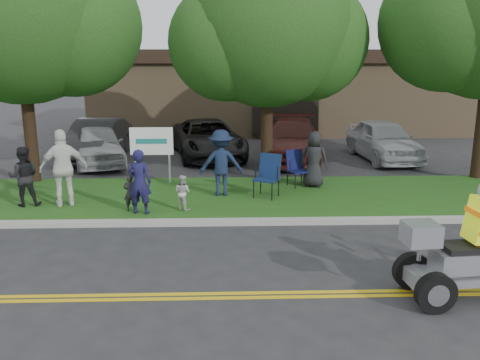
{
  "coord_description": "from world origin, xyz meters",
  "views": [
    {
      "loc": [
        -0.81,
        -8.03,
        3.82
      ],
      "look_at": [
        -0.48,
        2.0,
        1.31
      ],
      "focal_mm": 38.0,
      "sensor_mm": 36.0,
      "label": 1
    }
  ],
  "objects_px": {
    "lawn_chair_b": "(296,166)",
    "parked_car_right": "(292,140)",
    "spectator_adult_right": "(64,168)",
    "parked_car_far_left": "(98,145)",
    "lawn_chair_a": "(268,173)",
    "parked_car_mid": "(208,139)",
    "spectator_adult_left": "(139,182)",
    "parked_car_far_right": "(383,140)",
    "spectator_adult_mid": "(24,176)",
    "parked_car_left": "(97,139)"
  },
  "relations": [
    {
      "from": "lawn_chair_b",
      "to": "parked_car_right",
      "type": "height_order",
      "value": "parked_car_right"
    },
    {
      "from": "spectator_adult_right",
      "to": "parked_car_far_left",
      "type": "relative_size",
      "value": 0.47
    },
    {
      "from": "lawn_chair_a",
      "to": "parked_car_mid",
      "type": "height_order",
      "value": "parked_car_mid"
    },
    {
      "from": "parked_car_far_left",
      "to": "parked_car_mid",
      "type": "relative_size",
      "value": 0.81
    },
    {
      "from": "lawn_chair_b",
      "to": "spectator_adult_left",
      "type": "relative_size",
      "value": 0.66
    },
    {
      "from": "spectator_adult_right",
      "to": "parked_car_far_right",
      "type": "height_order",
      "value": "spectator_adult_right"
    },
    {
      "from": "parked_car_far_right",
      "to": "lawn_chair_b",
      "type": "bearing_deg",
      "value": -137.2
    },
    {
      "from": "spectator_adult_mid",
      "to": "parked_car_far_right",
      "type": "height_order",
      "value": "spectator_adult_mid"
    },
    {
      "from": "parked_car_right",
      "to": "lawn_chair_b",
      "type": "bearing_deg",
      "value": -87.4
    },
    {
      "from": "spectator_adult_right",
      "to": "parked_car_mid",
      "type": "distance_m",
      "value": 7.41
    },
    {
      "from": "lawn_chair_b",
      "to": "parked_car_far_right",
      "type": "relative_size",
      "value": 0.24
    },
    {
      "from": "lawn_chair_b",
      "to": "spectator_adult_right",
      "type": "relative_size",
      "value": 0.53
    },
    {
      "from": "lawn_chair_a",
      "to": "spectator_adult_right",
      "type": "relative_size",
      "value": 0.59
    },
    {
      "from": "parked_car_far_left",
      "to": "parked_car_mid",
      "type": "xyz_separation_m",
      "value": [
        3.82,
        1.14,
        0.0
      ]
    },
    {
      "from": "parked_car_mid",
      "to": "spectator_adult_right",
      "type": "bearing_deg",
      "value": -128.69
    },
    {
      "from": "parked_car_right",
      "to": "parked_car_far_right",
      "type": "distance_m",
      "value": 3.37
    },
    {
      "from": "spectator_adult_right",
      "to": "spectator_adult_left",
      "type": "bearing_deg",
      "value": 138.57
    },
    {
      "from": "spectator_adult_mid",
      "to": "parked_car_far_right",
      "type": "distance_m",
      "value": 12.32
    },
    {
      "from": "spectator_adult_left",
      "to": "parked_car_far_left",
      "type": "distance_m",
      "value": 6.65
    },
    {
      "from": "parked_car_mid",
      "to": "lawn_chair_b",
      "type": "bearing_deg",
      "value": -72.32
    },
    {
      "from": "parked_car_mid",
      "to": "spectator_adult_left",
      "type": "bearing_deg",
      "value": -112.36
    },
    {
      "from": "parked_car_far_right",
      "to": "parked_car_far_left",
      "type": "bearing_deg",
      "value": 178.01
    },
    {
      "from": "lawn_chair_a",
      "to": "spectator_adult_mid",
      "type": "height_order",
      "value": "spectator_adult_mid"
    },
    {
      "from": "lawn_chair_a",
      "to": "parked_car_far_right",
      "type": "height_order",
      "value": "parked_car_far_right"
    },
    {
      "from": "parked_car_mid",
      "to": "parked_car_right",
      "type": "xyz_separation_m",
      "value": [
        3.11,
        -0.62,
        0.04
      ]
    },
    {
      "from": "parked_car_left",
      "to": "parked_car_right",
      "type": "distance_m",
      "value": 7.21
    },
    {
      "from": "parked_car_left",
      "to": "parked_car_right",
      "type": "relative_size",
      "value": 0.88
    },
    {
      "from": "spectator_adult_left",
      "to": "spectator_adult_right",
      "type": "xyz_separation_m",
      "value": [
        -1.98,
        0.74,
        0.18
      ]
    },
    {
      "from": "lawn_chair_a",
      "to": "spectator_adult_right",
      "type": "bearing_deg",
      "value": -145.2
    },
    {
      "from": "spectator_adult_left",
      "to": "parked_car_left",
      "type": "distance_m",
      "value": 7.57
    },
    {
      "from": "parked_car_left",
      "to": "parked_car_far_right",
      "type": "height_order",
      "value": "parked_car_far_right"
    },
    {
      "from": "spectator_adult_right",
      "to": "parked_car_right",
      "type": "height_order",
      "value": "spectator_adult_right"
    },
    {
      "from": "lawn_chair_b",
      "to": "parked_car_left",
      "type": "relative_size",
      "value": 0.23
    },
    {
      "from": "parked_car_left",
      "to": "parked_car_mid",
      "type": "bearing_deg",
      "value": 7.75
    },
    {
      "from": "parked_car_left",
      "to": "parked_car_right",
      "type": "height_order",
      "value": "parked_car_right"
    },
    {
      "from": "lawn_chair_a",
      "to": "parked_car_far_left",
      "type": "height_order",
      "value": "parked_car_far_left"
    },
    {
      "from": "spectator_adult_right",
      "to": "parked_car_far_left",
      "type": "height_order",
      "value": "spectator_adult_right"
    },
    {
      "from": "spectator_adult_left",
      "to": "spectator_adult_right",
      "type": "relative_size",
      "value": 0.81
    },
    {
      "from": "parked_car_far_right",
      "to": "spectator_adult_right",
      "type": "bearing_deg",
      "value": -153.52
    },
    {
      "from": "spectator_adult_left",
      "to": "parked_car_far_right",
      "type": "height_order",
      "value": "spectator_adult_left"
    },
    {
      "from": "spectator_adult_left",
      "to": "parked_car_left",
      "type": "xyz_separation_m",
      "value": [
        -2.7,
        7.07,
        -0.15
      ]
    },
    {
      "from": "spectator_adult_left",
      "to": "spectator_adult_mid",
      "type": "xyz_separation_m",
      "value": [
        -2.98,
        0.75,
        -0.03
      ]
    },
    {
      "from": "spectator_adult_left",
      "to": "spectator_adult_mid",
      "type": "distance_m",
      "value": 3.07
    },
    {
      "from": "parked_car_far_left",
      "to": "parked_car_right",
      "type": "relative_size",
      "value": 0.8
    },
    {
      "from": "spectator_adult_left",
      "to": "parked_car_left",
      "type": "relative_size",
      "value": 0.35
    },
    {
      "from": "parked_car_left",
      "to": "spectator_adult_mid",
      "type": "bearing_deg",
      "value": -88.42
    },
    {
      "from": "lawn_chair_a",
      "to": "spectator_adult_left",
      "type": "relative_size",
      "value": 0.73
    },
    {
      "from": "parked_car_mid",
      "to": "parked_car_far_right",
      "type": "bearing_deg",
      "value": -18.06
    },
    {
      "from": "spectator_adult_mid",
      "to": "parked_car_right",
      "type": "bearing_deg",
      "value": -153.67
    },
    {
      "from": "lawn_chair_b",
      "to": "spectator_adult_mid",
      "type": "xyz_separation_m",
      "value": [
        -7.06,
        -1.78,
        0.17
      ]
    }
  ]
}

